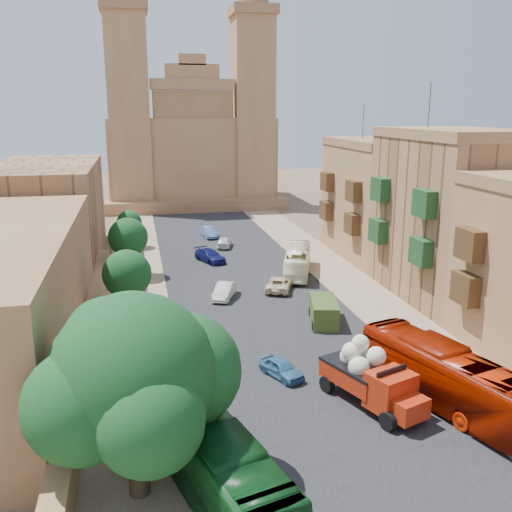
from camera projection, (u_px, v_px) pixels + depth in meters
name	position (u px, v px, depth m)	size (l,w,h in m)	color
road_surface	(247.00, 289.00, 49.90)	(14.00, 140.00, 0.01)	black
sidewalk_east	(349.00, 282.00, 51.80)	(5.00, 140.00, 0.01)	#8C745C
sidewalk_west	(136.00, 296.00, 48.01)	(5.00, 140.00, 0.01)	#8C745C
kerb_east	(323.00, 284.00, 51.28)	(0.25, 140.00, 0.12)	#8C745C
kerb_west	(166.00, 294.00, 48.49)	(0.25, 140.00, 0.12)	#8C745C
townhouse_c	(449.00, 215.00, 46.63)	(9.00, 14.00, 17.40)	#9F7148
townhouse_d	(378.00, 198.00, 60.08)	(9.00, 14.00, 15.90)	#966A43
west_wall	(90.00, 333.00, 37.71)	(1.00, 40.00, 1.80)	#966A43
west_building_mid	(48.00, 213.00, 58.33)	(10.00, 22.00, 10.00)	#9F7148
church	(190.00, 146.00, 93.60)	(28.00, 22.50, 36.30)	#966A43
ficus_tree	(135.00, 380.00, 22.13)	(8.56, 7.87, 8.56)	#372B1B
street_tree_a	(125.00, 338.00, 29.96)	(3.47, 3.47, 5.33)	#372B1B
street_tree_b	(127.00, 274.00, 41.31)	(3.56, 3.56, 5.47)	#372B1B
street_tree_c	(128.00, 238.00, 52.65)	(3.66, 3.66, 5.63)	#372B1B
street_tree_d	(129.00, 223.00, 64.25)	(2.79, 2.79, 4.29)	#372B1B
red_truck	(372.00, 377.00, 29.99)	(4.32, 6.57, 3.63)	#AA240D
olive_pickup	(324.00, 312.00, 41.82)	(2.72, 4.52, 1.74)	#3F5620
bus_green_north	(214.00, 460.00, 22.95)	(2.59, 11.08, 3.09)	#10491C
bus_red_east	(447.00, 377.00, 29.95)	(2.69, 11.48, 3.20)	#991802
bus_cream_east	(298.00, 261.00, 54.22)	(2.14, 9.14, 2.54)	#FFF8D0
car_blue_a	(281.00, 368.00, 33.40)	(1.29, 3.20, 1.09)	teal
car_white_a	(224.00, 291.00, 47.34)	(1.33, 3.81, 1.26)	silver
car_cream	(279.00, 284.00, 49.47)	(1.99, 4.31, 1.20)	beige
car_dkblue	(210.00, 256.00, 58.75)	(1.76, 4.33, 1.26)	#0F154F
car_white_b	(224.00, 242.00, 64.88)	(1.47, 3.65, 1.24)	silver
car_blue_b	(209.00, 232.00, 70.07)	(1.40, 4.01, 1.32)	#4B6DAC
pedestrian_a	(440.00, 366.00, 33.07)	(0.59, 0.38, 1.61)	#242027
pedestrian_c	(480.00, 369.00, 32.69)	(0.94, 0.39, 1.61)	#3B3C40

